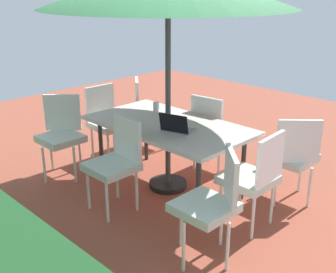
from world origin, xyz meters
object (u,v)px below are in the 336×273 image
object	(u,v)px
chair_east	(107,119)
cup	(156,107)
dining_table	(168,128)
chair_west	(254,175)
chair_north	(116,160)
laptop	(177,128)
chair_northeast	(61,132)
chair_south	(212,128)
chair_southwest	(293,154)
chair_northwest	(212,200)
chair_southeast	(148,109)

from	to	relation	value
chair_east	cup	xyz separation A→B (m)	(-0.74, -0.19, 0.28)
dining_table	chair_west	world-z (taller)	chair_west
chair_north	laptop	distance (m)	0.71
dining_table	chair_northeast	bearing A→B (deg)	29.69
chair_west	cup	distance (m)	1.66
chair_east	laptop	world-z (taller)	laptop
chair_north	chair_east	bearing A→B (deg)	151.19
dining_table	chair_south	bearing A→B (deg)	-93.99
chair_north	chair_southwest	bearing A→B (deg)	53.98
chair_north	chair_east	world-z (taller)	same
chair_northwest	chair_southeast	bearing A→B (deg)	-167.65
chair_northeast	cup	bearing A→B (deg)	4.38
chair_west	chair_northeast	size ratio (longest dim) A/B	1.00
dining_table	cup	distance (m)	0.51
chair_south	chair_north	xyz separation A→B (m)	(0.08, 1.45, 0.00)
dining_table	chair_northeast	xyz separation A→B (m)	(1.16, 0.66, -0.17)
chair_east	chair_southeast	bearing A→B (deg)	-1.03
chair_northwest	cup	distance (m)	1.91
chair_north	cup	bearing A→B (deg)	117.86
chair_north	chair_southeast	size ratio (longest dim) A/B	1.00
chair_south	laptop	distance (m)	0.93
dining_table	chair_southeast	world-z (taller)	chair_southeast
dining_table	chair_southeast	distance (m)	1.38
chair_southwest	cup	size ratio (longest dim) A/B	8.84
chair_south	chair_northeast	distance (m)	1.84
chair_south	chair_east	xyz separation A→B (m)	(1.23, 0.69, 0.00)
chair_southwest	chair_southeast	bearing A→B (deg)	-45.23
laptop	cup	distance (m)	0.79
chair_south	chair_east	bearing A→B (deg)	22.35
dining_table	chair_southwest	world-z (taller)	chair_southwest
chair_northeast	cup	world-z (taller)	chair_northeast
chair_northwest	chair_southeast	size ratio (longest dim) A/B	1.00
dining_table	chair_south	distance (m)	0.75
chair_west	chair_southwest	distance (m)	0.71
chair_northwest	chair_east	world-z (taller)	same
chair_southeast	cup	distance (m)	0.92
chair_southeast	cup	bearing A→B (deg)	-175.48
dining_table	chair_northwest	bearing A→B (deg)	150.11
chair_southwest	laptop	world-z (taller)	laptop
cup	chair_northeast	bearing A→B (deg)	50.96
chair_north	chair_northwest	bearing A→B (deg)	5.95
chair_south	chair_northwest	bearing A→B (deg)	122.33
chair_west	chair_southwest	size ratio (longest dim) A/B	1.00
dining_table	chair_northwest	world-z (taller)	chair_northwest
dining_table	chair_west	xyz separation A→B (m)	(-1.18, 0.04, -0.17)
dining_table	chair_north	distance (m)	0.74
chair_south	chair_east	distance (m)	1.41
chair_west	chair_east	xyz separation A→B (m)	(2.36, -0.08, 0.00)
chair_northeast	chair_southeast	bearing A→B (deg)	43.09
cup	chair_east	bearing A→B (deg)	14.31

